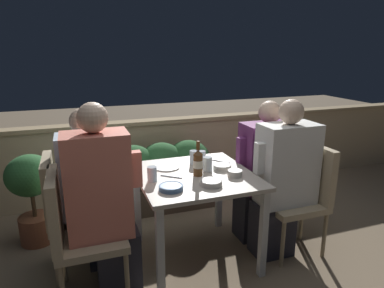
{
  "coord_description": "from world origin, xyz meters",
  "views": [
    {
      "loc": [
        -0.84,
        -2.31,
        1.64
      ],
      "look_at": [
        0.0,
        0.07,
        0.94
      ],
      "focal_mm": 32.0,
      "sensor_mm": 36.0,
      "label": 1
    }
  ],
  "objects": [
    {
      "name": "potted_plant",
      "position": [
        -1.23,
        0.67,
        0.49
      ],
      "size": [
        0.39,
        0.39,
        0.8
      ],
      "color": "#9E5638",
      "rests_on": "ground_plane"
    },
    {
      "name": "glass_cup_0",
      "position": [
        0.15,
        0.25,
        0.77
      ],
      "size": [
        0.07,
        0.07,
        0.1
      ],
      "color": "silver",
      "rests_on": "dining_table"
    },
    {
      "name": "parapet_wall",
      "position": [
        0.0,
        1.37,
        0.44
      ],
      "size": [
        9.0,
        0.18,
        0.88
      ],
      "color": "tan",
      "rests_on": "ground_plane"
    },
    {
      "name": "glass_cup_1",
      "position": [
        0.07,
        0.23,
        0.77
      ],
      "size": [
        0.07,
        0.07,
        0.11
      ],
      "color": "silver",
      "rests_on": "dining_table"
    },
    {
      "name": "chair_right_far",
      "position": [
        0.88,
        0.13,
        0.53
      ],
      "size": [
        0.46,
        0.45,
        0.9
      ],
      "color": "tan",
      "rests_on": "ground_plane"
    },
    {
      "name": "ground_plane",
      "position": [
        0.0,
        0.0,
        0.0
      ],
      "size": [
        16.0,
        16.0,
        0.0
      ],
      "primitive_type": "plane",
      "color": "#847056"
    },
    {
      "name": "fork_1",
      "position": [
        0.31,
        0.21,
        0.72
      ],
      "size": [
        0.12,
        0.15,
        0.01
      ],
      "color": "silver",
      "rests_on": "dining_table"
    },
    {
      "name": "person_purple_stripe",
      "position": [
        0.68,
        0.13,
        0.61
      ],
      "size": [
        0.51,
        0.26,
        1.23
      ],
      "color": "#282833",
      "rests_on": "ground_plane"
    },
    {
      "name": "dining_table",
      "position": [
        0.0,
        0.0,
        0.62
      ],
      "size": [
        0.87,
        0.89,
        0.72
      ],
      "color": "#BCB2A3",
      "rests_on": "ground_plane"
    },
    {
      "name": "chair_left_far",
      "position": [
        -0.95,
        0.18,
        0.53
      ],
      "size": [
        0.46,
        0.45,
        0.9
      ],
      "color": "tan",
      "rests_on": "ground_plane"
    },
    {
      "name": "planter_hedge",
      "position": [
        -0.02,
        0.96,
        0.4
      ],
      "size": [
        1.07,
        0.47,
        0.71
      ],
      "color": "brown",
      "rests_on": "ground_plane"
    },
    {
      "name": "beer_bottle",
      "position": [
        0.01,
        -0.04,
        0.82
      ],
      "size": [
        0.07,
        0.07,
        0.27
      ],
      "color": "brown",
      "rests_on": "dining_table"
    },
    {
      "name": "fork_0",
      "position": [
        -0.19,
        0.0,
        0.72
      ],
      "size": [
        0.14,
        0.12,
        0.01
      ],
      "color": "silver",
      "rests_on": "dining_table"
    },
    {
      "name": "bowl_0",
      "position": [
        0.27,
        -0.14,
        0.74
      ],
      "size": [
        0.11,
        0.11,
        0.05
      ],
      "color": "beige",
      "rests_on": "dining_table"
    },
    {
      "name": "person_coral_top",
      "position": [
        -0.7,
        -0.18,
        0.67
      ],
      "size": [
        0.49,
        0.26,
        1.33
      ],
      "color": "#282833",
      "rests_on": "ground_plane"
    },
    {
      "name": "bowl_1",
      "position": [
        0.25,
        0.04,
        0.74
      ],
      "size": [
        0.15,
        0.15,
        0.04
      ],
      "color": "beige",
      "rests_on": "dining_table"
    },
    {
      "name": "chair_left_near",
      "position": [
        -0.9,
        -0.18,
        0.53
      ],
      "size": [
        0.46,
        0.45,
        0.9
      ],
      "color": "tan",
      "rests_on": "ground_plane"
    },
    {
      "name": "person_blue_shirt",
      "position": [
        -0.75,
        0.18,
        0.62
      ],
      "size": [
        0.49,
        0.26,
        1.24
      ],
      "color": "#282833",
      "rests_on": "ground_plane"
    },
    {
      "name": "chair_right_near",
      "position": [
        0.89,
        -0.16,
        0.53
      ],
      "size": [
        0.46,
        0.45,
        0.9
      ],
      "color": "tan",
      "rests_on": "ground_plane"
    },
    {
      "name": "bowl_3",
      "position": [
        0.03,
        -0.25,
        0.74
      ],
      "size": [
        0.15,
        0.15,
        0.04
      ],
      "color": "beige",
      "rests_on": "dining_table"
    },
    {
      "name": "plate_0",
      "position": [
        -0.17,
        0.21,
        0.72
      ],
      "size": [
        0.21,
        0.21,
        0.01
      ],
      "color": "white",
      "rests_on": "dining_table"
    },
    {
      "name": "person_white_polo",
      "position": [
        0.68,
        -0.16,
        0.64
      ],
      "size": [
        0.51,
        0.26,
        1.28
      ],
      "color": "#282833",
      "rests_on": "ground_plane"
    },
    {
      "name": "glass_cup_3",
      "position": [
        -0.34,
        -0.04,
        0.77
      ],
      "size": [
        0.07,
        0.07,
        0.11
      ],
      "color": "silver",
      "rests_on": "dining_table"
    },
    {
      "name": "glass_cup_2",
      "position": [
        0.12,
        0.03,
        0.77
      ],
      "size": [
        0.07,
        0.07,
        0.11
      ],
      "color": "silver",
      "rests_on": "dining_table"
    },
    {
      "name": "bowl_2",
      "position": [
        -0.26,
        -0.23,
        0.74
      ],
      "size": [
        0.17,
        0.17,
        0.03
      ],
      "color": "#4C709E",
      "rests_on": "dining_table"
    }
  ]
}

